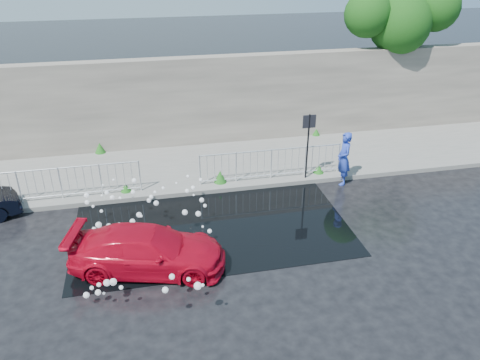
% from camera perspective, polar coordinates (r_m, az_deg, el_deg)
% --- Properties ---
extents(ground, '(90.00, 90.00, 0.00)m').
position_cam_1_polar(ground, '(13.29, -5.01, -7.92)').
color(ground, black).
rests_on(ground, ground).
extents(pavement, '(30.00, 4.00, 0.15)m').
position_cam_1_polar(pavement, '(17.57, -7.17, 1.51)').
color(pavement, '#61615D').
rests_on(pavement, ground).
extents(curb, '(30.00, 0.25, 0.16)m').
position_cam_1_polar(curb, '(15.79, -6.45, -1.54)').
color(curb, '#61615D').
rests_on(curb, ground).
extents(retaining_wall, '(30.00, 0.60, 3.50)m').
position_cam_1_polar(retaining_wall, '(18.95, -8.15, 9.31)').
color(retaining_wall, '#58514A').
rests_on(retaining_wall, pavement).
extents(puddle, '(8.00, 5.00, 0.01)m').
position_cam_1_polar(puddle, '(14.16, -3.53, -5.40)').
color(puddle, black).
rests_on(puddle, ground).
extents(sign_post, '(0.45, 0.06, 2.50)m').
position_cam_1_polar(sign_post, '(16.04, 8.32, 5.30)').
color(sign_post, black).
rests_on(sign_post, ground).
extents(tree, '(4.95, 2.55, 6.21)m').
position_cam_1_polar(tree, '(21.36, 19.19, 18.14)').
color(tree, '#332114').
rests_on(tree, ground).
extents(railing_left, '(5.05, 0.05, 1.10)m').
position_cam_1_polar(railing_left, '(16.02, -21.07, -0.23)').
color(railing_left, silver).
rests_on(railing_left, pavement).
extents(railing_right, '(5.05, 0.05, 1.10)m').
position_cam_1_polar(railing_right, '(16.30, 3.83, 2.11)').
color(railing_right, silver).
rests_on(railing_right, pavement).
extents(weeds, '(12.17, 3.93, 0.43)m').
position_cam_1_polar(weeds, '(17.02, -8.45, 1.50)').
color(weeds, '#194612').
rests_on(weeds, pavement).
extents(water_spray, '(3.54, 5.58, 0.98)m').
position_cam_1_polar(water_spray, '(13.01, -11.60, -5.61)').
color(water_spray, white).
rests_on(water_spray, ground).
extents(red_car, '(4.23, 2.49, 1.15)m').
position_cam_1_polar(red_car, '(12.29, -11.17, -8.38)').
color(red_car, '#AF071B').
rests_on(red_car, ground).
extents(person, '(0.52, 0.73, 1.89)m').
position_cam_1_polar(person, '(16.47, 12.55, 2.57)').
color(person, '#223BAE').
rests_on(person, ground).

